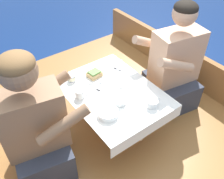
{
  "coord_description": "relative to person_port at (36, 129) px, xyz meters",
  "views": [
    {
      "loc": [
        -0.85,
        -1.06,
        1.98
      ],
      "look_at": [
        0.0,
        0.09,
        0.75
      ],
      "focal_mm": 40.0,
      "sensor_mm": 36.0,
      "label": 1
    }
  ],
  "objects": [
    {
      "name": "ground_plane",
      "position": [
        0.62,
        -0.08,
        -0.74
      ],
      "size": [
        60.0,
        60.0,
        0.0
      ],
      "primitive_type": "plane",
      "color": "navy"
    },
    {
      "name": "boat_deck",
      "position": [
        0.62,
        -0.08,
        -0.57
      ],
      "size": [
        2.09,
        2.81,
        0.34
      ],
      "primitive_type": "cube",
      "color": "#9E6B38",
      "rests_on": "ground_plane"
    },
    {
      "name": "gunwale_starboard",
      "position": [
        1.63,
        -0.08,
        -0.23
      ],
      "size": [
        0.06,
        2.81,
        0.34
      ],
      "primitive_type": "cube",
      "color": "#936033",
      "rests_on": "boat_deck"
    },
    {
      "name": "cockpit_table",
      "position": [
        0.62,
        0.01,
        -0.05
      ],
      "size": [
        0.64,
        0.84,
        0.39
      ],
      "color": "#B2B2B7",
      "rests_on": "boat_deck"
    },
    {
      "name": "person_port",
      "position": [
        0.0,
        0.0,
        0.0
      ],
      "size": [
        0.58,
        0.52,
        0.97
      ],
      "rotation": [
        0.0,
        0.0,
        -0.19
      ],
      "color": "#333847",
      "rests_on": "boat_deck"
    },
    {
      "name": "person_starboard",
      "position": [
        1.24,
        -0.05,
        -0.02
      ],
      "size": [
        0.57,
        0.52,
        0.97
      ],
      "rotation": [
        0.0,
        0.0,
        2.96
      ],
      "color": "#333847",
      "rests_on": "boat_deck"
    },
    {
      "name": "plate_sandwich",
      "position": [
        0.61,
        0.24,
        -0.0
      ],
      "size": [
        0.21,
        0.21,
        0.01
      ],
      "color": "white",
      "rests_on": "cockpit_table"
    },
    {
      "name": "plate_bread",
      "position": [
        0.76,
        0.05,
        -0.0
      ],
      "size": [
        0.18,
        0.18,
        0.01
      ],
      "color": "white",
      "rests_on": "cockpit_table"
    },
    {
      "name": "sandwich",
      "position": [
        0.61,
        0.24,
        0.02
      ],
      "size": [
        0.12,
        0.1,
        0.05
      ],
      "rotation": [
        0.0,
        0.0,
        0.12
      ],
      "color": "tan",
      "rests_on": "plate_sandwich"
    },
    {
      "name": "bowl_port_near",
      "position": [
        0.58,
        -0.1,
        0.01
      ],
      "size": [
        0.14,
        0.14,
        0.04
      ],
      "color": "white",
      "rests_on": "cockpit_table"
    },
    {
      "name": "bowl_starboard_near",
      "position": [
        0.45,
        -0.17,
        0.01
      ],
      "size": [
        0.14,
        0.14,
        0.04
      ],
      "color": "white",
      "rests_on": "cockpit_table"
    },
    {
      "name": "coffee_cup_port",
      "position": [
        0.39,
        0.1,
        0.03
      ],
      "size": [
        0.1,
        0.07,
        0.06
      ],
      "color": "white",
      "rests_on": "cockpit_table"
    },
    {
      "name": "coffee_cup_starboard",
      "position": [
        0.75,
        -0.29,
        0.02
      ],
      "size": [
        0.11,
        0.08,
        0.05
      ],
      "color": "white",
      "rests_on": "cockpit_table"
    },
    {
      "name": "tin_can",
      "position": [
        0.44,
        0.31,
        0.02
      ],
      "size": [
        0.07,
        0.07,
        0.05
      ],
      "color": "silver",
      "rests_on": "cockpit_table"
    },
    {
      "name": "utensil_fork_port",
      "position": [
        0.56,
        0.04,
        -0.01
      ],
      "size": [
        0.08,
        0.17,
        0.0
      ],
      "rotation": [
        0.0,
        0.0,
        1.96
      ],
      "color": "silver",
      "rests_on": "cockpit_table"
    },
    {
      "name": "utensil_spoon_starboard",
      "position": [
        0.43,
        0.01,
        -0.01
      ],
      "size": [
        0.07,
        0.17,
        0.01
      ],
      "rotation": [
        0.0,
        0.0,
        1.28
      ],
      "color": "silver",
      "rests_on": "cockpit_table"
    },
    {
      "name": "utensil_knife_port",
      "position": [
        0.88,
        0.24,
        -0.01
      ],
      "size": [
        0.12,
        0.13,
        0.0
      ],
      "rotation": [
        0.0,
        0.0,
        0.82
      ],
      "color": "silver",
      "rests_on": "cockpit_table"
    },
    {
      "name": "utensil_fork_starboard",
      "position": [
        0.83,
        0.18,
        -0.01
      ],
      "size": [
        0.07,
        0.17,
        0.0
      ],
      "rotation": [
        0.0,
        0.0,
        1.87
      ],
      "color": "silver",
      "rests_on": "cockpit_table"
    },
    {
      "name": "utensil_knife_starboard",
      "position": [
        0.51,
        0.12,
        -0.01
      ],
      "size": [
        0.16,
        0.07,
        0.0
      ],
      "rotation": [
        0.0,
        0.0,
        0.38
      ],
      "color": "silver",
      "rests_on": "cockpit_table"
    },
    {
      "name": "utensil_spoon_center",
      "position": [
        0.63,
        -0.3,
        -0.01
      ],
      "size": [
        0.14,
        0.11,
        0.01
      ],
      "rotation": [
        0.0,
        0.0,
        0.65
      ],
      "color": "silver",
      "rests_on": "cockpit_table"
    }
  ]
}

